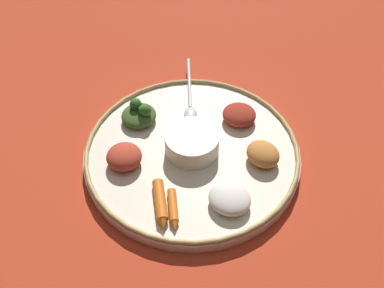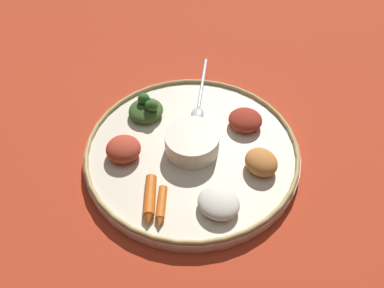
{
  "view_description": "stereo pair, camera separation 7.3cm",
  "coord_description": "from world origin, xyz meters",
  "px_view_note": "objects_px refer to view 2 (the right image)",
  "views": [
    {
      "loc": [
        -0.17,
        0.45,
        0.57
      ],
      "look_at": [
        0.0,
        0.0,
        0.03
      ],
      "focal_mm": 39.7,
      "sensor_mm": 36.0,
      "label": 1
    },
    {
      "loc": [
        -0.24,
        0.42,
        0.57
      ],
      "look_at": [
        0.0,
        0.0,
        0.03
      ],
      "focal_mm": 39.7,
      "sensor_mm": 36.0,
      "label": 2
    }
  ],
  "objects_px": {
    "spoon": "(200,98)",
    "greens_pile": "(146,109)",
    "center_bowl": "(192,142)",
    "carrot_near_spoon": "(150,199)",
    "carrot_outer": "(161,206)"
  },
  "relations": [
    {
      "from": "spoon",
      "to": "greens_pile",
      "type": "bearing_deg",
      "value": 53.41
    },
    {
      "from": "center_bowl",
      "to": "carrot_near_spoon",
      "type": "relative_size",
      "value": 1.12
    },
    {
      "from": "center_bowl",
      "to": "carrot_outer",
      "type": "height_order",
      "value": "center_bowl"
    },
    {
      "from": "carrot_outer",
      "to": "greens_pile",
      "type": "bearing_deg",
      "value": -50.3
    },
    {
      "from": "greens_pile",
      "to": "carrot_near_spoon",
      "type": "relative_size",
      "value": 0.81
    },
    {
      "from": "carrot_near_spoon",
      "to": "carrot_outer",
      "type": "height_order",
      "value": "carrot_near_spoon"
    },
    {
      "from": "carrot_near_spoon",
      "to": "greens_pile",
      "type": "bearing_deg",
      "value": -54.92
    },
    {
      "from": "center_bowl",
      "to": "carrot_near_spoon",
      "type": "height_order",
      "value": "center_bowl"
    },
    {
      "from": "carrot_near_spoon",
      "to": "carrot_outer",
      "type": "bearing_deg",
      "value": 176.51
    },
    {
      "from": "greens_pile",
      "to": "carrot_outer",
      "type": "xyz_separation_m",
      "value": [
        -0.14,
        0.16,
        -0.01
      ]
    },
    {
      "from": "center_bowl",
      "to": "carrot_outer",
      "type": "bearing_deg",
      "value": 98.21
    },
    {
      "from": "greens_pile",
      "to": "carrot_near_spoon",
      "type": "height_order",
      "value": "greens_pile"
    },
    {
      "from": "spoon",
      "to": "center_bowl",
      "type": "bearing_deg",
      "value": 112.76
    },
    {
      "from": "carrot_near_spoon",
      "to": "carrot_outer",
      "type": "distance_m",
      "value": 0.02
    },
    {
      "from": "spoon",
      "to": "carrot_outer",
      "type": "distance_m",
      "value": 0.26
    }
  ]
}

